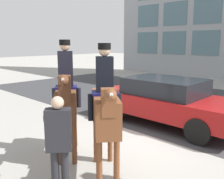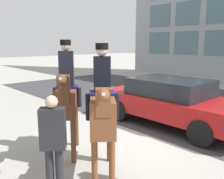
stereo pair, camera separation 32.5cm
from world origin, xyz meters
name	(u,v)px [view 2 (the right image)]	position (x,y,z in m)	size (l,w,h in m)	color
ground_plane	(137,140)	(0.00, 0.00, 0.00)	(80.00, 80.00, 0.00)	#9E9B93
road_surface	(217,109)	(0.00, 4.75, 0.00)	(23.38, 8.50, 0.01)	#38383A
mounted_horse_lead	(67,97)	(-0.52, -1.82, 1.38)	(1.53, 1.30, 2.65)	#59331E
mounted_horse_companion	(102,109)	(0.72, -1.82, 1.35)	(1.62, 1.41, 2.58)	brown
pedestrian_bystander	(53,140)	(0.79, -2.93, 1.05)	(0.89, 0.56, 1.78)	#232328
street_car_near_lane	(172,101)	(-0.13, 1.77, 0.78)	(4.72, 2.01, 1.47)	maroon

